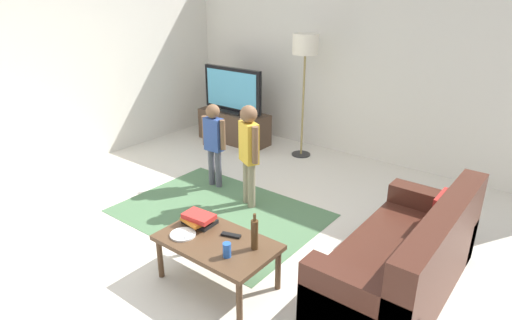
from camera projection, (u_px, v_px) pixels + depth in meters
The scene contains 16 objects.
ground at pixel (220, 236), 4.42m from camera, with size 7.80×7.80×0.00m, color beige.
wall_back at pixel (360, 64), 6.11m from camera, with size 6.00×0.12×2.70m, color silver.
wall_left at pixel (47, 71), 5.63m from camera, with size 0.12×6.00×2.70m, color silver.
area_rug at pixel (220, 213), 4.86m from camera, with size 2.20×1.60×0.01m, color #4C724C.
tv_stand at pixel (234, 127), 7.03m from camera, with size 1.20×0.44×0.50m.
tv at pixel (232, 91), 6.79m from camera, with size 1.10×0.28×0.71m.
couch at pixel (408, 264), 3.50m from camera, with size 0.80×1.80×0.86m.
floor_lamp at pixel (305, 51), 5.97m from camera, with size 0.36×0.36×1.78m.
child_near_tv at pixel (214, 138), 5.31m from camera, with size 0.36×0.17×1.07m.
child_center at pixel (249, 147), 4.80m from camera, with size 0.37×0.24×1.19m.
coffee_table at pixel (217, 245), 3.60m from camera, with size 1.00×0.60×0.42m.
book_stack at pixel (199, 219), 3.80m from camera, with size 0.30×0.25×0.11m.
bottle at pixel (255, 234), 3.42m from camera, with size 0.06×0.06×0.32m.
tv_remote at pixel (231, 235), 3.63m from camera, with size 0.17×0.05×0.02m, color black.
soda_can at pixel (227, 250), 3.34m from camera, with size 0.07×0.07×0.12m, color #2659B2.
plate at pixel (183, 234), 3.65m from camera, with size 0.22×0.22×0.02m.
Camera 1 is at (2.64, -2.77, 2.38)m, focal length 30.28 mm.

